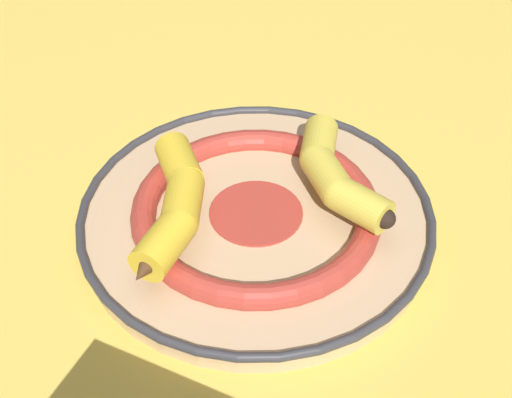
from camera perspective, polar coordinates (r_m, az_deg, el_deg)
ground_plane at (r=0.72m, az=0.55°, el=-4.25°), size 2.80×2.80×0.00m
decorative_bowl at (r=0.73m, az=0.00°, el=-1.34°), size 0.36×0.36×0.04m
banana_a at (r=0.72m, az=6.19°, el=2.18°), size 0.14×0.14×0.04m
banana_b at (r=0.69m, az=-6.47°, el=-0.46°), size 0.19×0.10×0.04m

